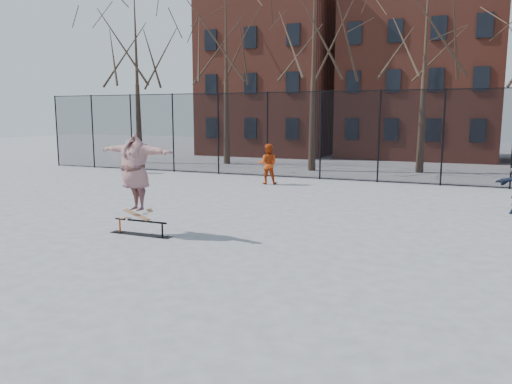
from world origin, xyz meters
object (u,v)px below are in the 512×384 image
at_px(skater, 135,178).
at_px(bystander_grey, 130,156).
at_px(skateboard, 137,218).
at_px(skate_rail, 141,229).
at_px(bystander_red, 268,164).

distance_m(skater, bystander_grey, 13.69).
height_order(skater, bystander_grey, skater).
xyz_separation_m(skater, bystander_grey, (-8.36, 10.83, -0.57)).
relative_size(skateboard, bystander_grey, 0.48).
relative_size(skate_rail, bystander_grey, 1.02).
bearing_deg(bystander_grey, skater, 125.54).
bearing_deg(skater, bystander_grey, 135.73).
relative_size(skateboard, skater, 0.34).
xyz_separation_m(skateboard, bystander_red, (-0.38, 9.69, 0.43)).
height_order(skate_rail, skater, skater).
distance_m(skate_rail, bystander_red, 9.73).
relative_size(skate_rail, skateboard, 2.14).
relative_size(skate_rail, bystander_red, 0.99).
relative_size(skater, bystander_grey, 1.38).
xyz_separation_m(skateboard, bystander_grey, (-8.36, 10.83, 0.41)).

